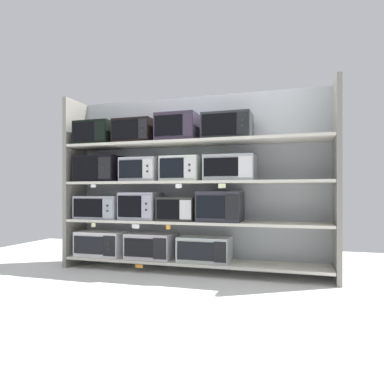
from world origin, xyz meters
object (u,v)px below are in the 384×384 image
microwave_0 (102,243)px  microwave_12 (137,132)px  microwave_6 (220,206)px  microwave_14 (227,127)px  microwave_5 (178,209)px  microwave_10 (231,168)px  microwave_13 (179,128)px  microwave_4 (141,206)px  microwave_8 (142,170)px  microwave_11 (98,134)px  microwave_7 (100,169)px  microwave_1 (151,246)px  microwave_9 (182,169)px  microwave_2 (205,249)px  microwave_3 (101,207)px

microwave_0 → microwave_12: microwave_12 is taller
microwave_6 → microwave_14: microwave_14 is taller
microwave_0 → microwave_5: size_ratio=1.37×
microwave_10 → microwave_13: 0.75m
microwave_4 → microwave_8: size_ratio=0.99×
microwave_8 → microwave_10: size_ratio=0.82×
microwave_0 → microwave_8: 1.03m
microwave_5 → microwave_11: size_ratio=0.92×
microwave_0 → microwave_7: size_ratio=1.09×
microwave_8 → microwave_13: microwave_13 is taller
microwave_1 → microwave_9: 0.96m
microwave_8 → microwave_7: bearing=-180.0°
microwave_5 → microwave_6: 0.49m
microwave_5 → microwave_14: size_ratio=0.80×
microwave_12 → microwave_9: bearing=0.0°
microwave_4 → microwave_14: (1.03, -0.00, 0.88)m
microwave_2 → microwave_7: (-1.31, -0.00, 0.91)m
microwave_1 → microwave_11: microwave_11 is taller
microwave_0 → microwave_13: size_ratio=1.26×
microwave_14 → microwave_2: bearing=179.9°
microwave_9 → microwave_10: (0.55, 0.00, -0.00)m
microwave_13 → microwave_14: 0.56m
microwave_2 → microwave_14: microwave_14 is taller
microwave_3 → microwave_13: (1.00, 0.00, 0.91)m
microwave_10 → microwave_14: bearing=-179.3°
microwave_13 → microwave_5: bearing=-176.6°
microwave_9 → microwave_3: bearing=-180.0°
microwave_10 → microwave_13: microwave_13 is taller
microwave_5 → microwave_13: 0.91m
microwave_4 → microwave_7: bearing=-180.0°
microwave_1 → microwave_13: size_ratio=1.18×
microwave_6 → microwave_13: 1.00m
microwave_4 → microwave_10: microwave_10 is taller
microwave_8 → microwave_12: (-0.06, -0.00, 0.44)m
microwave_8 → microwave_9: bearing=-0.0°
microwave_2 → microwave_14: 1.37m
microwave_2 → microwave_13: (-0.30, -0.00, 1.35)m
microwave_1 → microwave_2: size_ratio=0.94×
microwave_14 → microwave_12: bearing=180.0°
microwave_9 → microwave_4: bearing=180.0°
microwave_3 → microwave_12: 1.01m
microwave_14 → microwave_3: bearing=180.0°
microwave_0 → microwave_5: bearing=-0.0°
microwave_8 → microwave_14: 1.11m
microwave_8 → microwave_4: bearing=-179.5°
microwave_3 → microwave_8: microwave_8 is taller
microwave_0 → microwave_11: size_ratio=1.26×
microwave_6 → microwave_9: microwave_9 is taller
microwave_2 → microwave_13: size_ratio=1.26×
microwave_0 → microwave_13: (0.99, -0.00, 1.34)m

